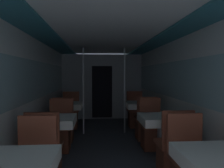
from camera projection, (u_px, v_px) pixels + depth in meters
The scene contains 19 objects.
wall_left at pixel (29, 96), 3.54m from camera, with size 0.05×8.32×2.05m.
wall_right at pixel (183, 95), 3.73m from camera, with size 0.05×8.32×2.05m.
ceiling_panel at pixel (108, 33), 3.59m from camera, with size 2.58×8.32×0.07m.
bulkhead_far at pixel (102, 87), 6.97m from camera, with size 2.53×0.09×2.05m.
dining_table_left_1 at pixel (54, 124), 3.47m from camera, with size 0.68×0.68×0.74m.
chair_left_near_1 at pixel (46, 159), 2.91m from camera, with size 0.43×0.43×0.95m.
chair_left_far_1 at pixel (60, 135), 4.06m from camera, with size 0.43×0.43×0.95m.
dining_table_left_2 at pixel (68, 107), 5.17m from camera, with size 0.68×0.68×0.74m.
chair_left_near_2 at pixel (64, 127), 4.61m from camera, with size 0.43×0.43×0.95m.
chair_left_far_2 at pixel (70, 117), 5.77m from camera, with size 0.43×0.43×0.95m.
support_pole_left_2 at pixel (83, 91), 5.19m from camera, with size 0.04×0.04×2.05m.
dining_table_right_0 at pixel (220, 165), 1.89m from camera, with size 0.68×0.68×0.74m.
dining_table_right_1 at pixel (161, 122), 3.60m from camera, with size 0.68×0.68×0.74m.
chair_right_near_1 at pixel (173, 155), 3.04m from camera, with size 0.43×0.43×0.95m.
chair_right_far_1 at pixel (152, 133), 4.19m from camera, with size 0.43×0.43×0.95m.
dining_table_right_2 at pixel (140, 107), 5.30m from camera, with size 0.68×0.68×0.74m.
chair_right_near_2 at pixel (145, 126), 4.74m from camera, with size 0.43×0.43×0.95m.
chair_right_far_2 at pixel (136, 116), 5.90m from camera, with size 0.43×0.43×0.95m.
support_pole_right_2 at pixel (125, 91), 5.26m from camera, with size 0.04×0.04×2.05m.
Camera 1 is at (-0.20, -0.86, 1.42)m, focal length 35.00 mm.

